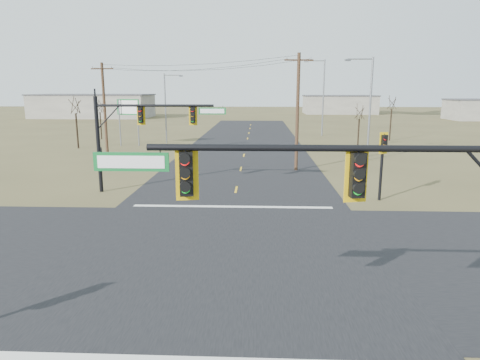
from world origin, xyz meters
name	(u,v)px	position (x,y,z in m)	size (l,w,h in m)	color
ground	(222,254)	(0.00, 0.00, 0.00)	(320.00, 320.00, 0.00)	brown
road_ew	(222,254)	(0.00, 0.00, 0.01)	(160.00, 14.00, 0.02)	black
road_ns	(222,254)	(0.00, 0.00, 0.01)	(14.00, 160.00, 0.02)	black
stop_bar_far	(232,207)	(0.00, 7.50, 0.03)	(12.00, 0.40, 0.01)	silver
mast_arm_near	(355,194)	(3.82, -7.50, 4.56)	(10.32, 0.49, 6.23)	black
mast_arm_far	(143,123)	(-6.19, 11.11, 4.72)	(8.83, 0.45, 6.50)	black
pedestal_signal_ne	(383,151)	(9.32, 9.42, 3.20)	(0.64, 0.55, 4.38)	black
utility_pole_near	(298,111)	(4.86, 19.71, 5.15)	(2.43, 0.38, 9.94)	#48301E
utility_pole_far	(105,109)	(-14.02, 25.75, 4.96)	(2.34, 0.36, 9.56)	#48301E
highway_sign	(128,113)	(-14.57, 35.42, 4.11)	(2.98, 0.94, 5.78)	slate
streetlight_a	(368,103)	(12.19, 25.41, 5.61)	(2.80, 0.42, 9.99)	slate
streetlight_b	(322,93)	(11.03, 48.77, 6.35)	(3.15, 0.34, 11.31)	slate
streetlight_c	(167,105)	(-10.34, 38.25, 5.01)	(2.50, 0.34, 8.93)	slate
bare_tree_a	(75,105)	(-20.13, 32.92, 5.17)	(2.79, 2.79, 6.54)	black
bare_tree_b	(100,106)	(-20.83, 42.65, 4.66)	(2.52, 2.52, 5.83)	black
bare_tree_c	(360,112)	(13.54, 34.53, 4.38)	(2.71, 2.71, 5.58)	black
bare_tree_d	(392,102)	(19.70, 42.56, 5.20)	(2.62, 2.62, 6.46)	black
warehouse_left	(94,106)	(-40.00, 90.00, 2.75)	(28.00, 14.00, 5.50)	#A19D8F
warehouse_mid	(339,105)	(25.00, 110.00, 2.50)	(20.00, 12.00, 5.00)	#A19D8F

